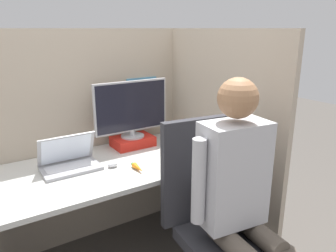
# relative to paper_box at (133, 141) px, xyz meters

# --- Properties ---
(cubicle_panel_back) EXTENTS (1.97, 0.05, 1.57)m
(cubicle_panel_back) POSITION_rel_paper_box_xyz_m (-0.29, 0.17, 0.02)
(cubicle_panel_back) COLOR tan
(cubicle_panel_back) RESTS_ON ground
(cubicle_panel_right) EXTENTS (0.04, 1.39, 1.57)m
(cubicle_panel_right) POSITION_rel_paper_box_xyz_m (0.47, -0.30, 0.02)
(cubicle_panel_right) COLOR tan
(cubicle_panel_right) RESTS_ON ground
(desk) EXTENTS (1.47, 0.74, 0.73)m
(desk) POSITION_rel_paper_box_xyz_m (-0.29, -0.23, -0.21)
(desk) COLOR #B7B7B2
(desk) RESTS_ON ground
(paper_box) EXTENTS (0.29, 0.20, 0.07)m
(paper_box) POSITION_rel_paper_box_xyz_m (0.00, 0.00, 0.00)
(paper_box) COLOR red
(paper_box) RESTS_ON desk
(monitor) EXTENTS (0.57, 0.17, 0.41)m
(monitor) POSITION_rel_paper_box_xyz_m (0.00, 0.00, 0.25)
(monitor) COLOR #B2B2B7
(monitor) RESTS_ON paper_box
(laptop) EXTENTS (0.35, 0.22, 0.22)m
(laptop) POSITION_rel_paper_box_xyz_m (-0.52, -0.16, 0.01)
(laptop) COLOR #99999E
(laptop) RESTS_ON desk
(mouse) EXTENTS (0.06, 0.05, 0.04)m
(mouse) POSITION_rel_paper_box_xyz_m (-0.28, -0.28, -0.02)
(mouse) COLOR silver
(mouse) RESTS_ON desk
(stapler) EXTENTS (0.04, 0.13, 0.05)m
(stapler) POSITION_rel_paper_box_xyz_m (0.37, -0.29, -0.01)
(stapler) COLOR #2D2D33
(stapler) RESTS_ON desk
(carrot_toy) EXTENTS (0.04, 0.14, 0.04)m
(carrot_toy) POSITION_rel_paper_box_xyz_m (-0.18, -0.42, -0.02)
(carrot_toy) COLOR orange
(carrot_toy) RESTS_ON desk
(office_chair) EXTENTS (0.54, 0.59, 1.10)m
(office_chair) POSITION_rel_paper_box_xyz_m (0.07, -0.84, -0.22)
(office_chair) COLOR #2D2D33
(office_chair) RESTS_ON ground
(person) EXTENTS (0.48, 0.44, 1.35)m
(person) POSITION_rel_paper_box_xyz_m (0.09, -1.01, 0.02)
(person) COLOR brown
(person) RESTS_ON ground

